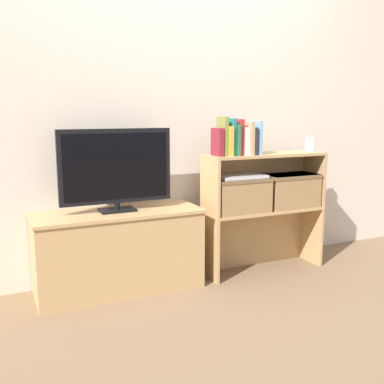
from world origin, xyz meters
The scene contains 20 objects.
ground_plane centered at (0.00, 0.00, 0.00)m, with size 16.00×16.00×0.00m, color brown.
wall_back centered at (0.00, 0.43, 1.20)m, with size 10.00×0.05×2.40m.
tv_stand centered at (-0.49, 0.20, 0.26)m, with size 1.06×0.42×0.52m.
tv centered at (-0.49, 0.20, 0.80)m, with size 0.71×0.14×0.52m.
bookshelf_lower_tier centered at (0.57, 0.19, 0.28)m, with size 0.89×0.27×0.45m.
bookshelf_upper_tier centered at (0.57, 0.19, 0.71)m, with size 0.89×0.27×0.40m.
book_maroon centered at (0.17, 0.10, 0.94)m, with size 0.04×0.13×0.18m.
book_olive centered at (0.21, 0.10, 0.98)m, with size 0.02×0.13×0.26m.
book_mustard centered at (0.24, 0.10, 0.95)m, with size 0.03×0.15×0.20m.
book_teal centered at (0.27, 0.10, 0.97)m, with size 0.02×0.12×0.25m.
book_forest centered at (0.30, 0.10, 0.96)m, with size 0.02×0.15×0.21m.
book_crimson centered at (0.32, 0.10, 0.97)m, with size 0.03×0.12×0.24m.
book_ivory centered at (0.36, 0.10, 0.94)m, with size 0.04×0.13×0.19m.
book_tan centered at (0.40, 0.10, 0.96)m, with size 0.03×0.16×0.22m.
book_charcoal centered at (0.43, 0.10, 0.94)m, with size 0.03×0.15×0.18m.
book_skyblue centered at (0.46, 0.10, 0.96)m, with size 0.02×0.16×0.23m.
baby_monitor centered at (0.95, 0.13, 0.90)m, with size 0.05×0.03×0.13m.
storage_basket_left centered at (0.35, 0.12, 0.58)m, with size 0.40×0.23×0.24m.
storage_basket_right centered at (0.78, 0.12, 0.58)m, with size 0.40×0.23×0.24m.
laptop centered at (0.35, 0.12, 0.70)m, with size 0.34×0.22×0.02m.
Camera 1 is at (-1.21, -2.51, 1.14)m, focal length 42.00 mm.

